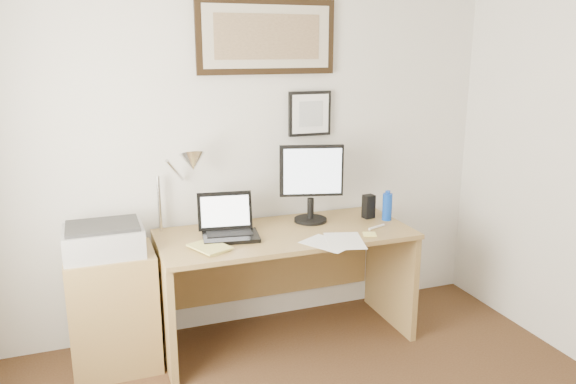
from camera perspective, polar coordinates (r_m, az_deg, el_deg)
name	(u,v)px	position (r m, az deg, el deg)	size (l,w,h in m)	color
wall_back	(245,146)	(3.74, -4.37, 4.67)	(3.50, 0.02, 2.50)	silver
side_cabinet	(114,310)	(3.57, -17.26, -11.42)	(0.50, 0.40, 0.73)	olive
water_bottle	(387,207)	(3.84, 10.04, -1.49)	(0.06, 0.06, 0.18)	#0D3EB5
bottle_cap	(388,192)	(3.82, 10.11, -0.01)	(0.03, 0.03, 0.02)	#0D3EB5
speaker	(369,206)	(3.87, 8.19, -1.47)	(0.07, 0.06, 0.16)	black
paper_sheet_a	(328,243)	(3.37, 4.05, -5.23)	(0.21, 0.29, 0.00)	white
paper_sheet_b	(345,241)	(3.42, 5.77, -4.95)	(0.22, 0.31, 0.00)	white
sticky_pad	(370,234)	(3.54, 8.29, -4.27)	(0.08, 0.08, 0.01)	#FFF378
marker_pen	(377,227)	(3.68, 8.99, -3.52)	(0.02, 0.02, 0.14)	white
book	(197,251)	(3.26, -9.19, -5.94)	(0.17, 0.24, 0.02)	#C8BE5E
desk	(281,262)	(3.72, -0.71, -7.12)	(1.60, 0.70, 0.75)	olive
laptop	(229,227)	(3.49, -6.05, -3.58)	(0.37, 0.34, 0.26)	black
lcd_monitor	(311,180)	(3.70, 2.39, 1.27)	(0.42, 0.22, 0.52)	black
printer	(104,239)	(3.39, -18.22, -4.60)	(0.44, 0.34, 0.18)	#A6A6A9
desk_lamp	(189,165)	(3.48, -9.98, 2.70)	(0.29, 0.27, 0.53)	silver
picture_large	(267,37)	(3.70, -2.14, 15.48)	(0.92, 0.04, 0.47)	black
picture_small	(310,114)	(3.83, 2.23, 7.96)	(0.30, 0.03, 0.30)	black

